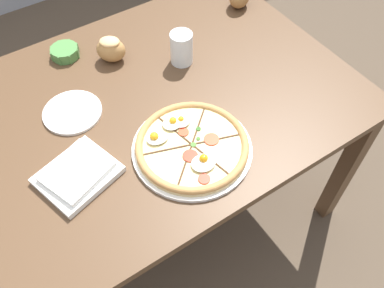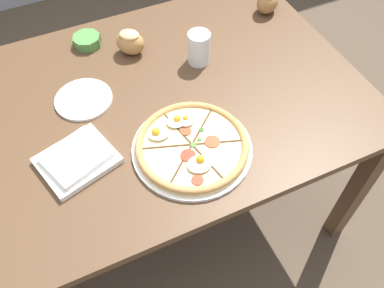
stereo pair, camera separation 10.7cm
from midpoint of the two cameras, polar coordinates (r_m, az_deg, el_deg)
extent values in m
plane|color=brown|center=(1.92, -4.19, -9.47)|extent=(12.00, 12.00, 0.00)
cube|color=#513823|center=(1.33, -5.99, 4.93)|extent=(1.52, 0.95, 0.03)
cube|color=#513823|center=(1.71, 23.86, -5.94)|extent=(0.06, 0.06, 0.70)
cube|color=#513823|center=(2.09, 9.28, 12.18)|extent=(0.06, 0.06, 0.70)
cylinder|color=white|center=(1.19, 2.57, -0.85)|extent=(0.35, 0.35, 0.01)
cylinder|color=#E5C684|center=(1.18, 2.59, -0.51)|extent=(0.33, 0.33, 0.01)
cylinder|color=#E0CC84|center=(1.18, 2.61, -0.29)|extent=(0.30, 0.30, 0.00)
torus|color=tan|center=(1.18, 2.61, -0.27)|extent=(0.33, 0.33, 0.02)
cube|color=#472D19|center=(1.22, 3.94, 2.31)|extent=(0.11, 0.10, 0.00)
cube|color=#472D19|center=(1.21, 0.48, 2.04)|extent=(0.03, 0.15, 0.00)
cube|color=#472D19|center=(1.17, -0.98, -0.54)|extent=(0.14, 0.05, 0.00)
cube|color=#472D19|center=(1.13, 1.18, -2.97)|extent=(0.11, 0.10, 0.00)
cube|color=#472D19|center=(1.14, 4.87, -2.64)|extent=(0.03, 0.15, 0.00)
cube|color=#472D19|center=(1.19, 6.16, 0.07)|extent=(0.14, 0.05, 0.00)
cylinder|color=red|center=(1.20, 1.69, 1.65)|extent=(0.03, 0.03, 0.00)
cylinder|color=red|center=(1.15, 2.12, -1.79)|extent=(0.04, 0.04, 0.00)
cylinder|color=red|center=(1.11, 3.57, -5.25)|extent=(0.03, 0.03, 0.00)
cylinder|color=red|center=(1.18, 5.46, 0.16)|extent=(0.05, 0.05, 0.00)
cylinder|color=red|center=(1.14, 4.07, -2.61)|extent=(0.04, 0.04, 0.00)
ellipsoid|color=white|center=(1.23, 1.59, 3.36)|extent=(0.08, 0.08, 0.01)
sphere|color=#F4AD1E|center=(1.22, 1.60, 3.53)|extent=(0.02, 0.02, 0.02)
ellipsoid|color=white|center=(1.22, 0.25, 3.05)|extent=(0.06, 0.05, 0.01)
sphere|color=#F4AD1E|center=(1.22, 0.43, 3.42)|extent=(0.02, 0.02, 0.02)
ellipsoid|color=white|center=(1.19, -2.08, 1.26)|extent=(0.07, 0.06, 0.01)
sphere|color=#F4AD1E|center=(1.18, -2.51, 1.55)|extent=(0.03, 0.03, 0.03)
ellipsoid|color=white|center=(1.13, 3.79, -2.99)|extent=(0.08, 0.07, 0.01)
sphere|color=orange|center=(1.13, 3.90, -2.38)|extent=(0.03, 0.03, 0.03)
cylinder|color=#2D5B1E|center=(1.21, 3.85, 1.87)|extent=(0.02, 0.02, 0.00)
cylinder|color=#477A2D|center=(1.17, 2.79, -0.27)|extent=(0.02, 0.02, 0.00)
cylinder|color=#2D5B1E|center=(1.19, 5.68, 0.49)|extent=(0.01, 0.01, 0.00)
cylinder|color=#386B23|center=(1.19, 3.62, 0.49)|extent=(0.01, 0.01, 0.00)
cylinder|color=#4C8442|center=(1.55, -12.58, 13.88)|extent=(0.10, 0.10, 0.04)
cylinder|color=#AD1423|center=(1.55, -12.61, 14.02)|extent=(0.08, 0.08, 0.02)
cylinder|color=#4C8442|center=(1.56, -10.87, 14.43)|extent=(0.01, 0.01, 0.04)
cylinder|color=#4C8442|center=(1.58, -11.75, 14.94)|extent=(0.01, 0.01, 0.04)
cylinder|color=#4C8442|center=(1.59, -13.10, 14.84)|extent=(0.01, 0.01, 0.04)
cylinder|color=#4C8442|center=(1.57, -14.14, 14.18)|extent=(0.01, 0.01, 0.04)
cylinder|color=#4C8442|center=(1.55, -14.30, 13.32)|extent=(0.01, 0.01, 0.04)
cylinder|color=#4C8442|center=(1.52, -13.43, 12.78)|extent=(0.01, 0.01, 0.04)
cylinder|color=#4C8442|center=(1.51, -12.04, 12.88)|extent=(0.01, 0.01, 0.04)
cylinder|color=#4C8442|center=(1.53, -10.98, 13.57)|extent=(0.01, 0.01, 0.04)
cube|color=white|center=(1.19, -13.36, -2.43)|extent=(0.24, 0.22, 0.02)
cube|color=white|center=(1.18, -13.52, -1.93)|extent=(0.21, 0.19, 0.02)
ellipsoid|color=#A3703D|center=(1.70, 12.47, 18.84)|extent=(0.13, 0.12, 0.09)
ellipsoid|color=#B27F47|center=(1.48, -6.54, 13.82)|extent=(0.13, 0.12, 0.09)
ellipsoid|color=#EAB775|center=(1.45, -6.67, 14.89)|extent=(0.09, 0.09, 0.03)
cylinder|color=white|center=(1.42, 3.18, 13.20)|extent=(0.08, 0.08, 0.12)
cylinder|color=silver|center=(1.44, 3.14, 12.50)|extent=(0.07, 0.07, 0.06)
cylinder|color=white|center=(1.35, -12.79, 6.01)|extent=(0.19, 0.19, 0.01)
camera|label=1|loc=(0.05, -87.37, 3.47)|focal=38.00mm
camera|label=2|loc=(0.05, 92.63, -3.47)|focal=38.00mm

